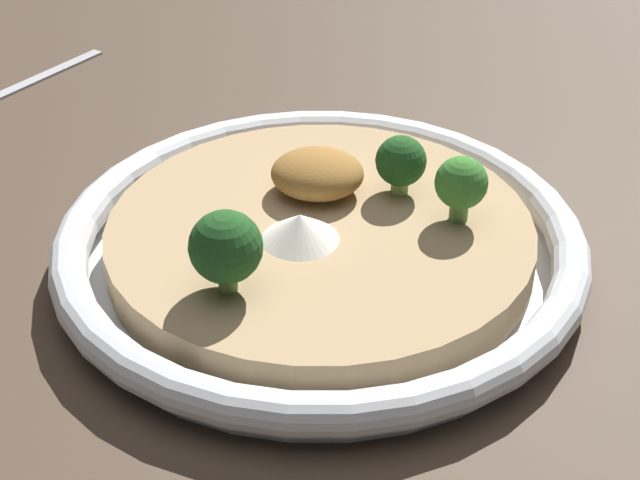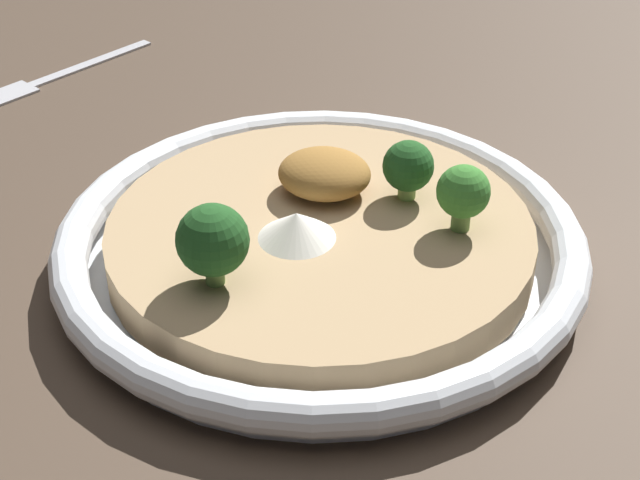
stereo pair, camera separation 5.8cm
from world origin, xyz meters
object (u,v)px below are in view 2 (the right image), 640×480
at_px(broccoli_front_left, 408,167).
at_px(fork_utensil, 46,79).
at_px(broccoli_back_right, 213,241).
at_px(risotto_bowl, 320,243).
at_px(broccoli_left, 463,193).

xyz_separation_m(broccoli_front_left, fork_utensil, (0.33, -0.17, -0.05)).
bearing_deg(broccoli_back_right, risotto_bowl, -121.43).
bearing_deg(broccoli_front_left, fork_utensil, -27.30).
distance_m(broccoli_back_right, broccoli_front_left, 0.14).
relative_size(risotto_bowl, broccoli_left, 7.77).
distance_m(risotto_bowl, broccoli_left, 0.09).
bearing_deg(broccoli_left, broccoli_back_right, 33.66).
bearing_deg(broccoli_left, risotto_bowl, 9.07).
xyz_separation_m(broccoli_left, fork_utensil, (0.36, -0.20, -0.05)).
distance_m(broccoli_left, broccoli_front_left, 0.05).
distance_m(risotto_bowl, broccoli_back_right, 0.09).
height_order(broccoli_back_right, fork_utensil, broccoli_back_right).
relative_size(broccoli_left, broccoli_back_right, 0.86).
relative_size(broccoli_front_left, fork_utensil, 0.23).
xyz_separation_m(risotto_bowl, broccoli_back_right, (0.04, 0.07, 0.04)).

